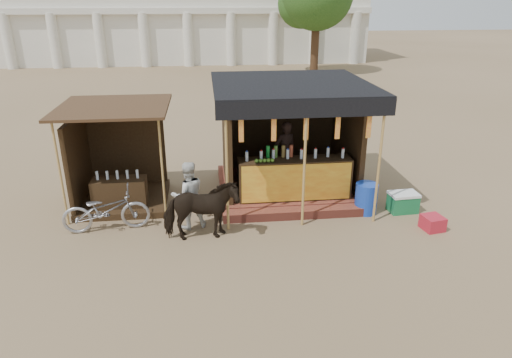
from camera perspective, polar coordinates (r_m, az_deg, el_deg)
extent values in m
plane|color=#846B4C|center=(8.53, 1.22, -10.90)|extent=(120.00, 120.00, 0.00)
cube|color=brown|center=(11.69, 3.84, -0.85)|extent=(3.40, 2.80, 0.22)
cube|color=brown|center=(10.31, 5.33, -4.21)|extent=(3.40, 0.35, 0.20)
cube|color=#332312|center=(10.60, 4.81, 0.09)|extent=(2.60, 0.55, 0.95)
cube|color=orange|center=(10.35, 5.10, -0.49)|extent=(2.50, 0.02, 0.88)
cube|color=#332312|center=(12.42, 3.00, 7.17)|extent=(3.00, 0.12, 2.50)
cube|color=#332312|center=(11.07, -3.68, 5.32)|extent=(0.12, 2.50, 2.50)
cube|color=#332312|center=(11.59, 11.37, 5.69)|extent=(0.12, 2.50, 2.50)
cube|color=black|center=(10.75, 4.39, 11.82)|extent=(3.60, 3.60, 0.06)
cube|color=black|center=(9.08, 6.41, 8.72)|extent=(3.60, 0.06, 0.36)
cylinder|color=tan|center=(9.25, -3.66, 1.31)|extent=(0.06, 0.06, 2.75)
cylinder|color=tan|center=(9.45, 6.07, 1.69)|extent=(0.06, 0.06, 2.75)
cylinder|color=tan|center=(9.91, 15.16, 1.99)|extent=(0.06, 0.06, 2.75)
cube|color=red|center=(9.01, -1.87, 6.31)|extent=(0.10, 0.02, 0.55)
cube|color=red|center=(9.08, 2.24, 6.43)|extent=(0.10, 0.02, 0.55)
cube|color=red|center=(9.20, 6.28, 6.52)|extent=(0.10, 0.02, 0.55)
cube|color=red|center=(9.36, 10.19, 6.57)|extent=(0.10, 0.02, 0.55)
cube|color=red|center=(9.56, 13.96, 6.59)|extent=(0.10, 0.02, 0.55)
imported|color=black|center=(11.46, 3.68, 3.40)|extent=(0.65, 0.51, 1.55)
cube|color=#332312|center=(11.44, -16.04, -2.42)|extent=(2.00, 2.00, 0.15)
cube|color=#332312|center=(11.98, -15.85, 3.70)|extent=(1.90, 0.10, 2.10)
cube|color=#332312|center=(11.30, -21.30, 1.94)|extent=(0.10, 1.90, 2.10)
cube|color=#472D19|center=(10.65, -17.40, 8.60)|extent=(2.40, 2.40, 0.06)
cylinder|color=tan|center=(10.34, -23.28, 0.59)|extent=(0.05, 0.05, 2.35)
cylinder|color=tan|center=(9.92, -11.63, 1.11)|extent=(0.05, 0.05, 2.35)
cube|color=#332312|center=(10.86, -16.61, -1.93)|extent=(1.20, 0.50, 0.80)
imported|color=black|center=(9.18, -6.90, -3.99)|extent=(1.55, 0.80, 1.27)
imported|color=#9B9CA4|center=(10.04, -18.24, -3.70)|extent=(1.84, 0.82, 0.93)
imported|color=silver|center=(9.66, -8.46, -2.02)|extent=(0.84, 0.73, 1.48)
cylinder|color=#163BAB|center=(10.65, 13.59, -2.36)|extent=(0.66, 0.66, 0.71)
cube|color=#AE1D2B|center=(10.41, 21.20, -5.14)|extent=(0.47, 0.48, 0.30)
cube|color=#19703D|center=(11.00, 17.88, -2.91)|extent=(0.65, 0.46, 0.40)
cube|color=white|center=(10.91, 18.01, -1.82)|extent=(0.67, 0.48, 0.06)
cube|color=silver|center=(37.12, -8.51, 20.70)|extent=(26.00, 7.00, 8.00)
cube|color=silver|center=(33.53, -8.66, 20.07)|extent=(26.00, 0.50, 0.40)
cylinder|color=silver|center=(36.06, -28.57, 14.86)|extent=(0.70, 0.70, 3.60)
cylinder|color=silver|center=(35.09, -23.88, 15.49)|extent=(0.70, 0.70, 3.60)
cylinder|color=silver|center=(34.35, -18.92, 16.05)|extent=(0.70, 0.70, 3.60)
cylinder|color=silver|center=(33.86, -13.76, 16.51)|extent=(0.70, 0.70, 3.60)
cylinder|color=silver|center=(33.64, -8.47, 16.84)|extent=(0.70, 0.70, 3.60)
cylinder|color=silver|center=(33.68, -3.13, 17.04)|extent=(0.70, 0.70, 3.60)
cylinder|color=silver|center=(33.99, 2.15, 17.10)|extent=(0.70, 0.70, 3.60)
cylinder|color=silver|center=(34.55, 7.31, 17.03)|extent=(0.70, 0.70, 3.60)
cylinder|color=silver|center=(35.37, 12.25, 16.83)|extent=(0.70, 0.70, 3.60)
cylinder|color=#382314|center=(30.04, 7.38, 16.70)|extent=(0.50, 0.50, 4.00)
sphere|color=#3A5F20|center=(30.34, 5.74, 20.98)|extent=(2.99, 2.99, 2.99)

